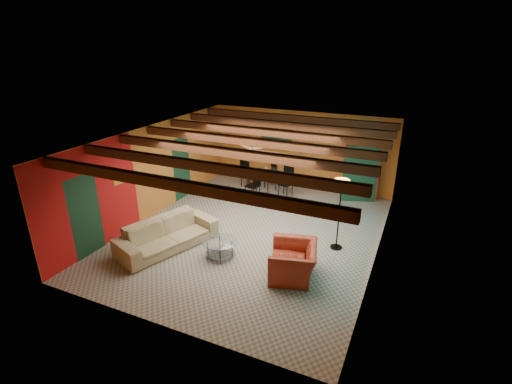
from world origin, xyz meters
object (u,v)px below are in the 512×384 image
at_px(coffee_table, 220,249).
at_px(vase, 266,161).
at_px(dining_table, 266,177).
at_px(floor_lamp, 339,215).
at_px(armoire, 361,173).
at_px(armchair, 293,261).
at_px(potted_plant, 365,139).
at_px(sofa, 167,234).

xyz_separation_m(coffee_table, vase, (-0.65, 4.46, 0.90)).
distance_m(dining_table, floor_lamp, 4.28).
bearing_deg(vase, armoire, 12.34).
bearing_deg(armoire, vase, 173.13).
bearing_deg(armchair, potted_plant, 158.95).
bearing_deg(vase, potted_plant, 12.34).
height_order(sofa, armoire, armoire).
distance_m(armchair, armoire, 5.22).
distance_m(sofa, potted_plant, 6.75).
height_order(armchair, floor_lamp, floor_lamp).
distance_m(sofa, dining_table, 4.67).
xyz_separation_m(armchair, floor_lamp, (0.61, 1.63, 0.55)).
xyz_separation_m(dining_table, armoire, (3.08, 0.67, 0.39)).
bearing_deg(sofa, floor_lamp, -45.82).
bearing_deg(coffee_table, sofa, -174.39).
xyz_separation_m(armoire, potted_plant, (0.00, 0.00, 1.12)).
bearing_deg(vase, dining_table, 0.00).
bearing_deg(coffee_table, armchair, -1.13).
relative_size(sofa, floor_lamp, 1.37).
bearing_deg(coffee_table, potted_plant, 64.65).
distance_m(sofa, coffee_table, 1.46).
distance_m(coffee_table, vase, 4.59).
bearing_deg(armoire, armchair, -115.18).
height_order(sofa, floor_lamp, floor_lamp).
height_order(armchair, armoire, armoire).
bearing_deg(coffee_table, dining_table, 98.34).
bearing_deg(armoire, sofa, -145.49).
bearing_deg(armchair, armoire, 158.95).
xyz_separation_m(armchair, dining_table, (-2.54, 4.49, 0.14)).
height_order(sofa, coffee_table, sofa).
bearing_deg(sofa, armchair, -67.80).
height_order(coffee_table, armoire, armoire).
relative_size(armchair, dining_table, 0.59).
distance_m(armoire, floor_lamp, 3.54).
relative_size(armchair, floor_lamp, 0.62).
xyz_separation_m(armchair, vase, (-2.54, 4.49, 0.74)).
relative_size(sofa, dining_table, 1.30).
relative_size(armchair, coffee_table, 1.40).
bearing_deg(potted_plant, sofa, -126.28).
distance_m(potted_plant, vase, 3.29).
relative_size(armchair, vase, 6.49).
bearing_deg(armoire, dining_table, 173.13).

